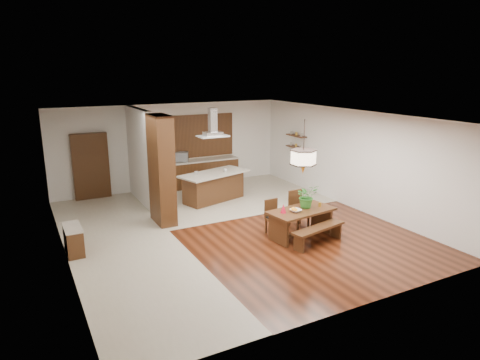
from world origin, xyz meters
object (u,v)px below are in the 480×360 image
range_hood (213,122)px  island_cup (225,170)px  dining_chair_left (275,217)px  dining_table (301,217)px  hallway_console (74,240)px  microwave (180,157)px  kitchen_island (214,186)px  pendant_lantern (304,147)px  fruit_bowl (296,211)px  dining_chair_right (299,209)px  foliage_plant (307,196)px  dining_bench (318,236)px

range_hood → island_cup: range_hood is taller
dining_chair_left → range_hood: range_hood is taller
dining_table → hallway_console: bearing=163.0°
microwave → range_hood: bearing=-52.7°
kitchen_island → hallway_console: bearing=-170.5°
pendant_lantern → fruit_bowl: bearing=-162.2°
pendant_lantern → island_cup: (-0.29, 3.65, -1.28)m
dining_chair_right → range_hood: range_hood is taller
hallway_console → fruit_bowl: size_ratio=3.33×
dining_chair_left → foliage_plant: 0.96m
fruit_bowl → dining_chair_left: bearing=116.9°
dining_table → microwave: 5.73m
hallway_console → fruit_bowl: fruit_bowl is taller
kitchen_island → range_hood: range_hood is taller
dining_table → microwave: (-1.08, 5.59, 0.60)m
range_hood → island_cup: (0.38, -0.07, -1.50)m
dining_table → dining_chair_right: dining_chair_right is taller
hallway_console → island_cup: size_ratio=7.52×
dining_table → microwave: bearing=100.9°
fruit_bowl → range_hood: range_hood is taller
dining_bench → dining_table: bearing=97.6°
dining_table → microwave: size_ratio=3.09×
fruit_bowl → kitchen_island: bearing=96.8°
dining_chair_left → foliage_plant: (0.69, -0.36, 0.55)m
fruit_bowl → foliage_plant: bearing=20.6°
kitchen_island → microwave: 2.03m
range_hood → fruit_bowl: bearing=-83.2°
foliage_plant → kitchen_island: (-0.88, 3.62, -0.52)m
dining_table → dining_chair_right: 0.66m
foliage_plant → dining_chair_right: bearing=74.3°
kitchen_island → island_cup: size_ratio=20.46×
dining_bench → pendant_lantern: 2.12m
dining_bench → dining_chair_right: 1.21m
microwave → fruit_bowl: bearing=-56.4°
range_hood → dining_bench: bearing=-80.2°
dining_bench → microwave: (-1.16, 6.19, 0.89)m
dining_bench → foliage_plant: (0.13, 0.69, 0.77)m
dining_table → dining_chair_left: (-0.48, 0.45, -0.08)m
dining_chair_left → pendant_lantern: bearing=-45.7°
dining_chair_right → microwave: size_ratio=1.70×
kitchen_island → dining_chair_right: bearing=-88.7°
hallway_console → dining_chair_left: size_ratio=1.01×
pendant_lantern → island_cup: size_ratio=11.19×
microwave → island_cup: bearing=-42.9°
dining_bench → microwave: size_ratio=2.69×
pendant_lantern → fruit_bowl: (-0.22, -0.07, -1.52)m
dining_bench → fruit_bowl: 0.79m
dining_chair_left → microwave: microwave is taller
dining_bench → fruit_bowl: size_ratio=5.80×
pendant_lantern → microwave: pendant_lantern is taller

